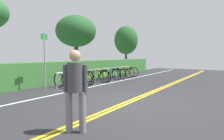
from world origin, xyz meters
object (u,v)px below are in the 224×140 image
Objects in this scene: bike_rack at (102,72)px; bicycle_8 at (128,72)px; bicycle_4 at (101,75)px; tree_far_right at (126,40)px; sign_post_near at (45,56)px; bicycle_3 at (96,76)px; bicycle_7 at (123,73)px; bicycle_6 at (117,74)px; bicycle_2 at (86,77)px; pedestrian at (75,85)px; bicycle_1 at (76,79)px; bicycle_5 at (110,74)px; tree_mid at (76,32)px; bicycle_0 at (66,81)px.

bicycle_8 is at bearing -1.99° from bike_rack.
bicycle_4 is 0.38× the size of tree_far_right.
sign_post_near reaches higher than bike_rack.
bicycle_3 is 3.07m from bicycle_7.
bicycle_6 is at bearing -155.42° from tree_far_right.
bicycle_2 is 6.89m from pedestrian.
bicycle_1 is 1.03× the size of bicycle_6.
bicycle_4 is (0.05, 0.13, -0.21)m from bike_rack.
bicycle_8 reaches higher than bicycle_2.
bicycle_6 is 0.65× the size of sign_post_near.
bicycle_2 is 0.94× the size of bicycle_5.
tree_mid reaches higher than bicycle_7.
bicycle_5 is at bearing 176.92° from bicycle_7.
pedestrian is 0.65× the size of sign_post_near.
bicycle_0 reaches higher than bicycle_3.
bicycle_0 is at bearing 179.98° from bicycle_7.
bicycle_8 reaches higher than bicycle_5.
bicycle_6 is at bearing -5.48° from bicycle_5.
sign_post_near reaches higher than bicycle_8.
bicycle_6 is (4.69, 0.01, -0.03)m from bicycle_0.
tree_mid is (4.90, 2.76, 1.78)m from sign_post_near.
bicycle_3 is at bearing -13.68° from bicycle_2.
sign_post_near is (-7.06, 0.33, 1.16)m from bicycle_8.
tree_mid reaches higher than sign_post_near.
bicycle_3 is (2.37, 0.01, -0.01)m from bicycle_0.
tree_mid is (-1.43, 3.13, 2.96)m from bicycle_7.
bicycle_1 is at bearing -171.48° from bicycle_2.
tree_mid is at bearing 43.48° from pedestrian.
pedestrian is at bearing -146.91° from bicycle_4.
pedestrian is at bearing -140.65° from bicycle_2.
bicycle_6 is (3.06, -0.18, -0.03)m from bicycle_2.
bicycle_0 is 1.00× the size of bicycle_8.
pedestrian is (-5.31, -4.35, 0.60)m from bicycle_2.
bicycle_6 is at bearing -77.82° from tree_mid.
bicycle_6 is 4.35m from tree_mid.
bicycle_7 is (1.52, -0.08, -0.03)m from bicycle_5.
bicycle_1 is 2.06m from sign_post_near.
bicycle_8 is at bearing -4.50° from bicycle_4.
bike_rack is at bearing 2.67° from bicycle_0.
pedestrian is at bearing -121.56° from sign_post_near.
bicycle_3 is 2.31m from bicycle_6.
bike_rack is 1.48m from bicycle_2.
bicycle_0 is 4.69m from bicycle_6.
bicycle_6 is (2.31, 0.00, -0.01)m from bicycle_3.
tree_far_right is at bearing 18.70° from bicycle_3.
bike_rack is 2.79× the size of sign_post_near.
bicycle_4 is (0.76, 0.27, 0.01)m from bicycle_3.
tree_far_right is (12.15, 2.64, 1.62)m from sign_post_near.
bicycle_2 is 0.99× the size of pedestrian.
bicycle_1 reaches higher than bicycle_6.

